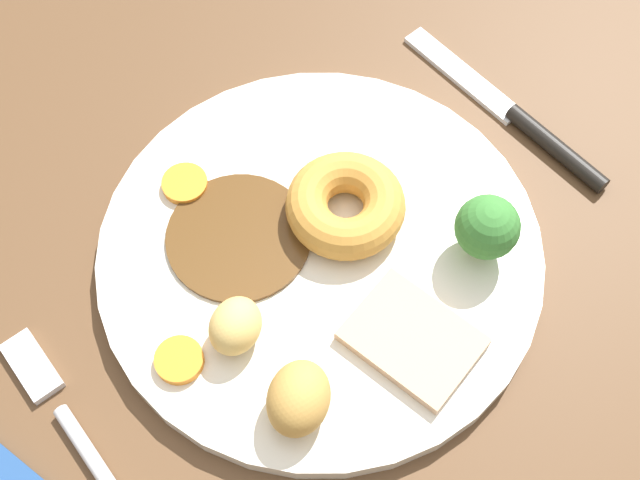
# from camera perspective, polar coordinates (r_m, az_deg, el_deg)

# --- Properties ---
(dining_table) EXTENTS (1.20, 0.84, 0.04)m
(dining_table) POSITION_cam_1_polar(r_m,az_deg,el_deg) (0.55, 1.45, -1.76)
(dining_table) COLOR brown
(dining_table) RESTS_ON ground
(dinner_plate) EXTENTS (0.29, 0.29, 0.01)m
(dinner_plate) POSITION_cam_1_polar(r_m,az_deg,el_deg) (0.53, -0.00, -0.87)
(dinner_plate) COLOR silver
(dinner_plate) RESTS_ON dining_table
(gravy_pool) EXTENTS (0.09, 0.09, 0.00)m
(gravy_pool) POSITION_cam_1_polar(r_m,az_deg,el_deg) (0.53, -5.69, 0.24)
(gravy_pool) COLOR #563819
(gravy_pool) RESTS_ON dinner_plate
(meat_slice_main) EXTENTS (0.07, 0.08, 0.01)m
(meat_slice_main) POSITION_cam_1_polar(r_m,az_deg,el_deg) (0.49, 6.46, -6.84)
(meat_slice_main) COLOR tan
(meat_slice_main) RESTS_ON dinner_plate
(yorkshire_pudding) EXTENTS (0.08, 0.08, 0.03)m
(yorkshire_pudding) POSITION_cam_1_polar(r_m,az_deg,el_deg) (0.52, 1.79, 2.45)
(yorkshire_pudding) COLOR #C68938
(yorkshire_pudding) RESTS_ON dinner_plate
(roast_potato_left) EXTENTS (0.05, 0.04, 0.03)m
(roast_potato_left) POSITION_cam_1_polar(r_m,az_deg,el_deg) (0.49, -5.91, -5.97)
(roast_potato_left) COLOR #D8B260
(roast_potato_left) RESTS_ON dinner_plate
(roast_potato_right) EXTENTS (0.06, 0.05, 0.03)m
(roast_potato_right) POSITION_cam_1_polar(r_m,az_deg,el_deg) (0.47, -1.50, -10.96)
(roast_potato_right) COLOR #BC8C42
(roast_potato_right) RESTS_ON dinner_plate
(carrot_coin_front) EXTENTS (0.03, 0.03, 0.01)m
(carrot_coin_front) POSITION_cam_1_polar(r_m,az_deg,el_deg) (0.49, -9.78, -8.22)
(carrot_coin_front) COLOR orange
(carrot_coin_front) RESTS_ON dinner_plate
(carrot_coin_back) EXTENTS (0.03, 0.03, 0.01)m
(carrot_coin_back) POSITION_cam_1_polar(r_m,az_deg,el_deg) (0.55, -9.39, 3.88)
(carrot_coin_back) COLOR orange
(carrot_coin_back) RESTS_ON dinner_plate
(broccoli_floret) EXTENTS (0.04, 0.04, 0.05)m
(broccoli_floret) POSITION_cam_1_polar(r_m,az_deg,el_deg) (0.51, 11.56, 0.84)
(broccoli_floret) COLOR #8CB766
(broccoli_floret) RESTS_ON dinner_plate
(fork) EXTENTS (0.02, 0.15, 0.01)m
(fork) POSITION_cam_1_polar(r_m,az_deg,el_deg) (0.51, -16.88, -12.38)
(fork) COLOR silver
(fork) RESTS_ON dining_table
(knife) EXTENTS (0.02, 0.19, 0.01)m
(knife) POSITION_cam_1_polar(r_m,az_deg,el_deg) (0.60, 13.76, 8.12)
(knife) COLOR black
(knife) RESTS_ON dining_table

